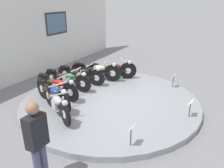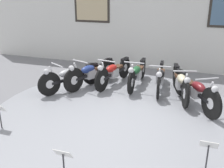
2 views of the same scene
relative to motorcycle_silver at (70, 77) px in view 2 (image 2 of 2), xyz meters
The scene contains 12 objects.
ground_plane 1.87m from the motorcycle_silver, 26.23° to the right, with size 60.00×60.00×0.00m, color slate.
display_platform 1.85m from the motorcycle_silver, 26.23° to the right, with size 5.60×5.60×0.16m, color gray.
back_wall 4.04m from the motorcycle_silver, 64.99° to the left, with size 14.00×0.22×3.78m.
motorcycle_silver is the anchor object (origin of this frame).
motorcycle_blue 0.61m from the motorcycle_silver, 51.58° to the left, with size 0.78×1.91×0.81m.
motorcycle_red 1.23m from the motorcycle_silver, 40.05° to the left, with size 0.54×1.98×0.80m.
motorcycle_green 1.85m from the motorcycle_silver, 29.28° to the left, with size 0.54×1.98×0.79m.
motorcycle_black 2.41m from the motorcycle_silver, 19.17° to the left, with size 0.54×1.97×0.79m.
motorcycle_cream 2.88m from the motorcycle_silver, ahead, with size 0.68×1.96×0.81m.
motorcycle_maroon 3.22m from the motorcycle_silver, ahead, with size 1.14×1.74×0.82m.
info_placard_front_centre 3.62m from the motorcycle_silver, 63.62° to the right, with size 0.26×0.11×0.51m.
info_placard_front_right 4.22m from the motorcycle_silver, 33.66° to the right, with size 0.26×0.11×0.51m.
Camera 2 is at (1.66, -5.13, 2.72)m, focal length 42.00 mm.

